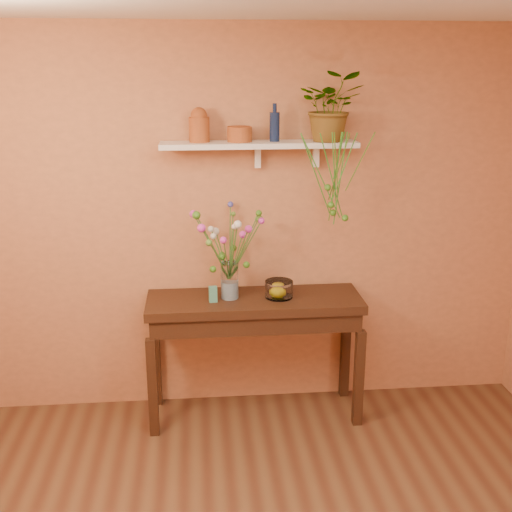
% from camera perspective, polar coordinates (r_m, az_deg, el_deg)
% --- Properties ---
extents(room, '(4.04, 4.04, 2.70)m').
position_cam_1_polar(room, '(2.56, 3.29, -7.87)').
color(room, brown).
rests_on(room, ground).
extents(sideboard, '(1.47, 0.47, 0.89)m').
position_cam_1_polar(sideboard, '(4.39, -0.14, -5.36)').
color(sideboard, '#392111').
rests_on(sideboard, ground).
extents(wall_shelf, '(1.30, 0.24, 0.19)m').
position_cam_1_polar(wall_shelf, '(4.23, 0.41, 9.97)').
color(wall_shelf, white).
rests_on(wall_shelf, room).
extents(terracotta_jug, '(0.16, 0.16, 0.22)m').
position_cam_1_polar(terracotta_jug, '(4.20, -5.15, 11.64)').
color(terracotta_jug, '#9C451B').
rests_on(terracotta_jug, wall_shelf).
extents(terracotta_pot, '(0.21, 0.21, 0.10)m').
position_cam_1_polar(terracotta_pot, '(4.21, -1.49, 10.92)').
color(terracotta_pot, '#9C451B').
rests_on(terracotta_pot, wall_shelf).
extents(blue_bottle, '(0.08, 0.08, 0.25)m').
position_cam_1_polar(blue_bottle, '(4.23, 1.69, 11.63)').
color(blue_bottle, '#101E42').
rests_on(blue_bottle, wall_shelf).
extents(spider_plant, '(0.46, 0.42, 0.45)m').
position_cam_1_polar(spider_plant, '(4.24, 6.82, 13.24)').
color(spider_plant, '#3B741D').
rests_on(spider_plant, wall_shelf).
extents(plant_fronds, '(0.49, 0.24, 0.62)m').
position_cam_1_polar(plant_fronds, '(4.15, 7.09, 5.95)').
color(plant_fronds, '#3B741D').
rests_on(plant_fronds, wall_shelf).
extents(glass_vase, '(0.12, 0.12, 0.25)m').
position_cam_1_polar(glass_vase, '(4.30, -2.39, -2.45)').
color(glass_vase, white).
rests_on(glass_vase, sideboard).
extents(bouquet, '(0.50, 0.43, 0.49)m').
position_cam_1_polar(bouquet, '(4.21, -2.69, 1.84)').
color(bouquet, '#386B28').
rests_on(bouquet, glass_vase).
extents(glass_bowl, '(0.19, 0.19, 0.11)m').
position_cam_1_polar(glass_bowl, '(4.34, 2.08, -3.06)').
color(glass_bowl, white).
rests_on(glass_bowl, sideboard).
extents(lemon, '(0.08, 0.08, 0.08)m').
position_cam_1_polar(lemon, '(4.32, 1.99, -3.21)').
color(lemon, yellow).
rests_on(lemon, glass_bowl).
extents(carton, '(0.06, 0.05, 0.11)m').
position_cam_1_polar(carton, '(4.26, -3.90, -3.46)').
color(carton, teal).
rests_on(carton, sideboard).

